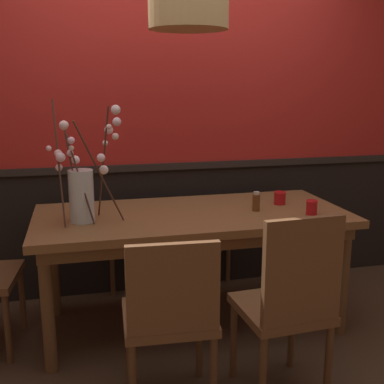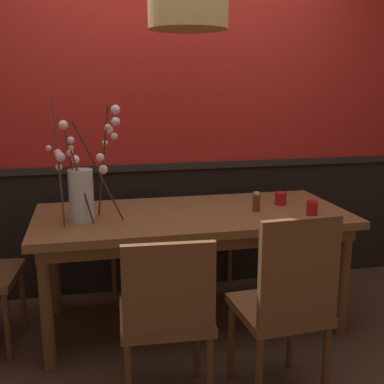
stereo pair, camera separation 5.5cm
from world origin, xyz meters
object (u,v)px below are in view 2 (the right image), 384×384
object	(u,v)px
candle_holder_nearer_center	(312,208)
chair_near_side_right	(286,301)
pendant_lamp	(188,4)
candle_holder_nearer_edge	(281,198)
dining_table	(192,225)
vase_with_blossoms	(82,188)
chair_far_side_left	(130,215)
chair_far_side_right	(199,211)
chair_near_side_left	(167,313)
condiment_bottle	(256,202)

from	to	relation	value
candle_holder_nearer_center	chair_near_side_right	bearing A→B (deg)	-124.02
candle_holder_nearer_center	pendant_lamp	xyz separation A→B (m)	(-0.75, 0.13, 1.17)
candle_holder_nearer_center	candle_holder_nearer_edge	bearing A→B (deg)	106.67
dining_table	vase_with_blossoms	xyz separation A→B (m)	(-0.66, -0.07, 0.28)
chair_far_side_left	chair_far_side_right	world-z (taller)	chair_far_side_right
vase_with_blossoms	chair_near_side_left	bearing A→B (deg)	-64.53
candle_holder_nearer_center	condiment_bottle	world-z (taller)	condiment_bottle
dining_table	chair_far_side_right	size ratio (longest dim) A/B	2.05
chair_far_side_left	vase_with_blossoms	bearing A→B (deg)	-110.82
dining_table	vase_with_blossoms	distance (m)	0.73
chair_far_side_right	candle_holder_nearer_center	size ratio (longest dim) A/B	10.58
chair_far_side_right	condiment_bottle	size ratio (longest dim) A/B	7.63
dining_table	chair_far_side_right	world-z (taller)	chair_far_side_right
chair_near_side_right	condiment_bottle	world-z (taller)	chair_near_side_right
chair_near_side_left	candle_holder_nearer_center	world-z (taller)	chair_near_side_left
chair_near_side_right	candle_holder_nearer_edge	size ratio (longest dim) A/B	11.32
pendant_lamp	candle_holder_nearer_center	bearing A→B (deg)	-9.80
vase_with_blossoms	chair_far_side_right	bearing A→B (deg)	44.83
dining_table	chair_far_side_right	xyz separation A→B (m)	(0.24, 0.84, -0.14)
chair_far_side_right	vase_with_blossoms	world-z (taller)	vase_with_blossoms
chair_near_side_right	chair_far_side_right	xyz separation A→B (m)	(-0.02, 1.72, -0.01)
chair_near_side_right	vase_with_blossoms	distance (m)	1.30
candle_holder_nearer_center	chair_near_side_left	bearing A→B (deg)	-149.31
candle_holder_nearer_center	pendant_lamp	bearing A→B (deg)	170.20
chair_near_side_right	vase_with_blossoms	bearing A→B (deg)	138.59
chair_far_side_right	candle_holder_nearer_edge	size ratio (longest dim) A/B	11.00
chair_far_side_left	pendant_lamp	distance (m)	1.74
candle_holder_nearer_center	candle_holder_nearer_edge	distance (m)	0.30
dining_table	condiment_bottle	world-z (taller)	condiment_bottle
dining_table	chair_near_side_left	distance (m)	0.89
dining_table	candle_holder_nearer_edge	size ratio (longest dim) A/B	22.49
pendant_lamp	candle_holder_nearer_edge	bearing A→B (deg)	13.26
chair_near_side_right	chair_near_side_left	bearing A→B (deg)	174.09
condiment_bottle	pendant_lamp	bearing A→B (deg)	-175.76
candle_holder_nearer_edge	pendant_lamp	bearing A→B (deg)	-166.74
pendant_lamp	dining_table	bearing A→B (deg)	65.64
chair_far_side_right	vase_with_blossoms	bearing A→B (deg)	-135.17
chair_far_side_left	chair_far_side_right	distance (m)	0.56
chair_far_side_left	candle_holder_nearer_edge	distance (m)	1.25
chair_near_side_right	candle_holder_nearer_center	bearing A→B (deg)	55.98
chair_far_side_left	condiment_bottle	bearing A→B (deg)	-51.25
chair_near_side_left	condiment_bottle	distance (m)	1.08
chair_near_side_right	vase_with_blossoms	xyz separation A→B (m)	(-0.93, 0.82, 0.42)
dining_table	condiment_bottle	xyz separation A→B (m)	(0.40, -0.06, 0.14)
chair_near_side_right	pendant_lamp	bearing A→B (deg)	111.22
pendant_lamp	vase_with_blossoms	bearing A→B (deg)	177.18
condiment_bottle	candle_holder_nearer_edge	bearing A→B (deg)	29.64
pendant_lamp	chair_near_side_right	bearing A→B (deg)	-68.78
chair_near_side_right	vase_with_blossoms	world-z (taller)	vase_with_blossoms
condiment_bottle	chair_far_side_right	bearing A→B (deg)	100.09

